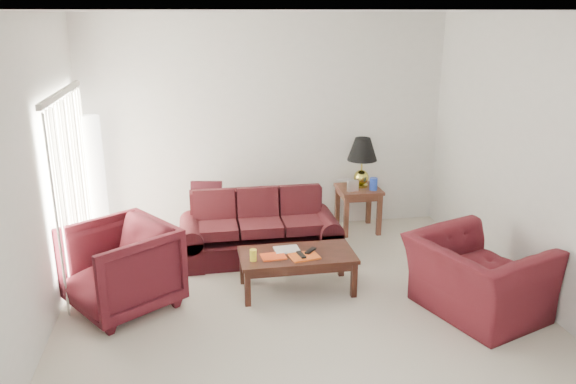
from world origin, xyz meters
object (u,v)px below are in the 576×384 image
(end_table, at_px, (358,209))
(floor_lamp, at_px, (96,182))
(armchair_right, at_px, (477,277))
(armchair_left, at_px, (121,268))
(sofa, at_px, (260,227))
(coffee_table, at_px, (297,272))

(end_table, relative_size, floor_lamp, 0.36)
(floor_lamp, distance_m, armchair_right, 4.81)
(floor_lamp, distance_m, armchair_left, 1.89)
(armchair_right, bearing_deg, floor_lamp, 38.11)
(sofa, relative_size, floor_lamp, 1.12)
(floor_lamp, relative_size, armchair_left, 1.77)
(floor_lamp, xyz_separation_m, armchair_right, (4.07, -2.52, -0.49))
(floor_lamp, bearing_deg, armchair_left, -75.52)
(armchair_right, bearing_deg, armchair_left, 58.34)
(sofa, height_order, armchair_left, armchair_left)
(sofa, bearing_deg, end_table, 28.36)
(armchair_left, xyz_separation_m, coffee_table, (1.88, 0.08, -0.24))
(end_table, height_order, floor_lamp, floor_lamp)
(end_table, distance_m, armchair_right, 2.52)
(armchair_right, bearing_deg, sofa, 28.74)
(armchair_left, distance_m, coffee_table, 1.90)
(end_table, height_order, armchair_left, armchair_left)
(end_table, relative_size, armchair_left, 0.63)
(armchair_left, height_order, coffee_table, armchair_left)
(sofa, bearing_deg, coffee_table, -69.34)
(coffee_table, bearing_deg, end_table, 53.98)
(floor_lamp, bearing_deg, sofa, -20.14)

